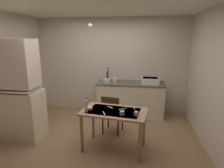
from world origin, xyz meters
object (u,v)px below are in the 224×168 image
object	(u,v)px
dining_table	(114,116)
mixing_bowl_counter	(107,81)
sink_basin	(150,80)
hand_pump	(107,75)
glass_bottle	(86,106)
hutch_cabinet	(18,94)
chair_far_side	(112,113)
mug_dark	(122,113)
serving_bowl_wide	(89,108)

from	to	relation	value
dining_table	mixing_bowl_counter	bearing A→B (deg)	104.69
sink_basin	hand_pump	size ratio (longest dim) A/B	1.13
sink_basin	mixing_bowl_counter	size ratio (longest dim) A/B	2.15
hand_pump	glass_bottle	distance (m)	1.85
dining_table	glass_bottle	size ratio (longest dim) A/B	4.33
hand_pump	dining_table	distance (m)	1.80
hutch_cabinet	glass_bottle	distance (m)	1.50
sink_basin	chair_far_side	xyz separation A→B (m)	(-0.82, -1.10, -0.49)
dining_table	mug_dark	size ratio (longest dim) A/B	15.60
mug_dark	glass_bottle	distance (m)	0.64
glass_bottle	chair_far_side	bearing A→B (deg)	63.38
dining_table	chair_far_side	distance (m)	0.61
sink_basin	glass_bottle	world-z (taller)	glass_bottle
sink_basin	dining_table	distance (m)	1.83
mixing_bowl_counter	chair_far_side	world-z (taller)	mixing_bowl_counter
serving_bowl_wide	mixing_bowl_counter	bearing A→B (deg)	88.76
hutch_cabinet	chair_far_side	xyz separation A→B (m)	(1.83, 0.44, -0.47)
chair_far_side	mug_dark	bearing A→B (deg)	-68.73
chair_far_side	mug_dark	world-z (taller)	chair_far_side
hutch_cabinet	hand_pump	distance (m)	2.20
hutch_cabinet	sink_basin	bearing A→B (deg)	30.00
hand_pump	mug_dark	distance (m)	1.98
hutch_cabinet	hand_pump	size ratio (longest dim) A/B	5.15
mixing_bowl_counter	mug_dark	xyz separation A→B (m)	(0.59, -1.78, -0.14)
dining_table	glass_bottle	bearing A→B (deg)	-164.55
sink_basin	serving_bowl_wide	size ratio (longest dim) A/B	3.54
sink_basin	dining_table	xyz separation A→B (m)	(-0.70, -1.66, -0.31)
glass_bottle	dining_table	bearing A→B (deg)	15.45
chair_far_side	serving_bowl_wide	bearing A→B (deg)	-120.50
sink_basin	mug_dark	size ratio (longest dim) A/B	5.54
hutch_cabinet	chair_far_side	size ratio (longest dim) A/B	2.33
hand_pump	chair_far_side	distance (m)	1.31
hutch_cabinet	mug_dark	xyz separation A→B (m)	(2.12, -0.30, -0.15)
sink_basin	glass_bottle	size ratio (longest dim) A/B	1.54
mixing_bowl_counter	chair_far_side	xyz separation A→B (m)	(0.30, -1.05, -0.46)
mixing_bowl_counter	hand_pump	bearing A→B (deg)	85.95
mug_dark	hand_pump	bearing A→B (deg)	107.17
hand_pump	chair_far_side	world-z (taller)	hand_pump
chair_far_side	mug_dark	distance (m)	0.85
mug_dark	serving_bowl_wide	bearing A→B (deg)	164.78
chair_far_side	mixing_bowl_counter	bearing A→B (deg)	106.01
sink_basin	chair_far_side	distance (m)	1.46
dining_table	serving_bowl_wide	world-z (taller)	serving_bowl_wide
sink_basin	serving_bowl_wide	bearing A→B (deg)	-124.81
hutch_cabinet	mug_dark	bearing A→B (deg)	-8.14
sink_basin	hand_pump	bearing A→B (deg)	177.68
serving_bowl_wide	glass_bottle	xyz separation A→B (m)	(-0.02, -0.13, 0.10)
hutch_cabinet	sink_basin	size ratio (longest dim) A/B	4.56
mixing_bowl_counter	serving_bowl_wide	distance (m)	1.62
hand_pump	mixing_bowl_counter	bearing A→B (deg)	-94.05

